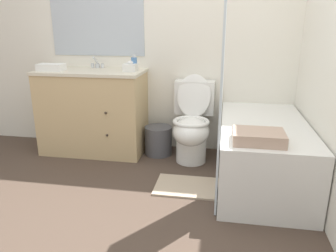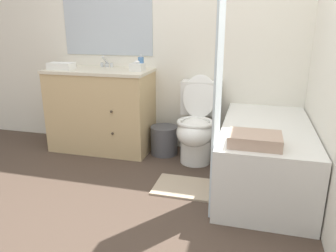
{
  "view_description": "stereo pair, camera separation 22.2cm",
  "coord_description": "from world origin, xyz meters",
  "views": [
    {
      "loc": [
        0.58,
        -1.74,
        1.3
      ],
      "look_at": [
        0.15,
        0.72,
        0.51
      ],
      "focal_mm": 35.0,
      "sensor_mm": 36.0,
      "label": 1
    },
    {
      "loc": [
        0.79,
        -1.7,
        1.3
      ],
      "look_at": [
        0.15,
        0.72,
        0.51
      ],
      "focal_mm": 35.0,
      "sensor_mm": 36.0,
      "label": 2
    }
  ],
  "objects": [
    {
      "name": "bath_mat",
      "position": [
        0.34,
        0.68,
        0.01
      ],
      "size": [
        0.58,
        0.37,
        0.02
      ],
      "color": "tan",
      "rests_on": "ground_plane"
    },
    {
      "name": "bathtub",
      "position": [
        0.92,
        0.91,
        0.26
      ],
      "size": [
        0.69,
        1.36,
        0.52
      ],
      "color": "white",
      "rests_on": "ground_plane"
    },
    {
      "name": "wall_right",
      "position": [
        1.3,
        0.79,
        1.25
      ],
      "size": [
        0.05,
        2.59,
        2.5
      ],
      "color": "white",
      "rests_on": "ground_plane"
    },
    {
      "name": "toilet",
      "position": [
        0.29,
        1.27,
        0.36
      ],
      "size": [
        0.39,
        0.62,
        0.83
      ],
      "color": "white",
      "rests_on": "ground_plane"
    },
    {
      "name": "wall_back",
      "position": [
        -0.01,
        1.61,
        1.25
      ],
      "size": [
        8.0,
        0.06,
        2.5
      ],
      "color": "white",
      "rests_on": "ground_plane"
    },
    {
      "name": "soap_dispenser",
      "position": [
        -0.3,
        1.35,
        0.92
      ],
      "size": [
        0.06,
        0.06,
        0.16
      ],
      "color": "#4C7AB2",
      "rests_on": "vanity_cabinet"
    },
    {
      "name": "vanity_cabinet",
      "position": [
        -0.74,
        1.33,
        0.43
      ],
      "size": [
        1.06,
        0.54,
        0.85
      ],
      "color": "tan",
      "rests_on": "ground_plane"
    },
    {
      "name": "ground_plane",
      "position": [
        0.0,
        0.0,
        0.0
      ],
      "size": [
        14.0,
        14.0,
        0.0
      ],
      "primitive_type": "plane",
      "color": "#47382D"
    },
    {
      "name": "shower_curtain",
      "position": [
        0.56,
        0.48,
        0.97
      ],
      "size": [
        0.01,
        0.38,
        1.93
      ],
      "color": "silver",
      "rests_on": "ground_plane"
    },
    {
      "name": "sink_faucet",
      "position": [
        -0.74,
        1.51,
        0.89
      ],
      "size": [
        0.14,
        0.12,
        0.12
      ],
      "color": "silver",
      "rests_on": "vanity_cabinet"
    },
    {
      "name": "hand_towel_folded",
      "position": [
        -1.1,
        1.23,
        0.89
      ],
      "size": [
        0.25,
        0.14,
        0.07
      ],
      "color": "white",
      "rests_on": "vanity_cabinet"
    },
    {
      "name": "tissue_box",
      "position": [
        -0.33,
        1.32,
        0.89
      ],
      "size": [
        0.12,
        0.13,
        0.1
      ],
      "color": "white",
      "rests_on": "vanity_cabinet"
    },
    {
      "name": "bath_towel_folded",
      "position": [
        0.82,
        0.42,
        0.56
      ],
      "size": [
        0.34,
        0.26,
        0.08
      ],
      "color": "tan",
      "rests_on": "bathtub"
    },
    {
      "name": "wastebasket",
      "position": [
        -0.06,
        1.35,
        0.15
      ],
      "size": [
        0.28,
        0.28,
        0.29
      ],
      "color": "#4C4C51",
      "rests_on": "ground_plane"
    }
  ]
}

